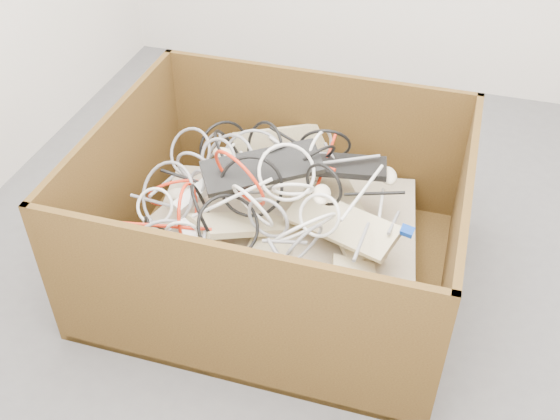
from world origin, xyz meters
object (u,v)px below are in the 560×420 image
(cardboard_box, at_px, (274,244))
(power_strip_left, at_px, (205,186))
(vga_plug, at_px, (407,231))
(power_strip_right, at_px, (202,247))

(cardboard_box, xyz_separation_m, power_strip_left, (-0.25, -0.01, 0.23))
(cardboard_box, bearing_deg, vga_plug, -2.25)
(cardboard_box, distance_m, vga_plug, 0.52)
(power_strip_left, relative_size, power_strip_right, 1.04)
(power_strip_left, relative_size, vga_plug, 5.91)
(power_strip_right, height_order, vga_plug, power_strip_right)
(cardboard_box, distance_m, power_strip_left, 0.34)
(power_strip_right, distance_m, vga_plug, 0.69)
(cardboard_box, distance_m, power_strip_right, 0.38)
(cardboard_box, height_order, vga_plug, cardboard_box)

